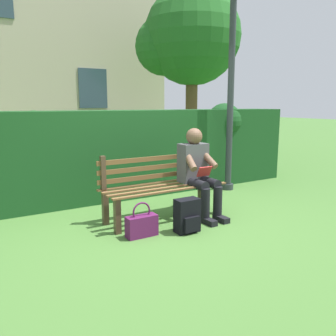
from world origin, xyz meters
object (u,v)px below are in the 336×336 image
at_px(tree_far, 187,39).
at_px(handbag, 142,225).
at_px(lamp_post, 231,66).
at_px(backpack, 187,216).
at_px(person_seated, 198,170).
at_px(park_bench, 161,185).

bearing_deg(tree_far, handbag, 51.18).
bearing_deg(lamp_post, backpack, 37.17).
height_order(person_seated, lamp_post, lamp_post).
relative_size(park_bench, person_seated, 1.40).
relative_size(park_bench, lamp_post, 0.47).
bearing_deg(backpack, park_bench, -91.20).
xyz_separation_m(tree_far, lamp_post, (1.60, 3.67, -1.13)).
relative_size(person_seated, handbag, 2.91).
relative_size(park_bench, handbag, 4.06).
xyz_separation_m(backpack, lamp_post, (-1.81, -1.37, 1.91)).
relative_size(handbag, tree_far, 0.09).
xyz_separation_m(park_bench, handbag, (0.54, 0.49, -0.31)).
height_order(handbag, lamp_post, lamp_post).
bearing_deg(backpack, tree_far, -124.09).
xyz_separation_m(person_seated, tree_far, (-2.93, -4.58, 2.61)).
relative_size(tree_far, lamp_post, 1.32).
relative_size(backpack, handbag, 0.99).
relative_size(park_bench, tree_far, 0.35).
bearing_deg(handbag, tree_far, -128.82).
height_order(handbag, tree_far, tree_far).
xyz_separation_m(park_bench, person_seated, (-0.47, 0.18, 0.18)).
bearing_deg(tree_far, park_bench, 52.34).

